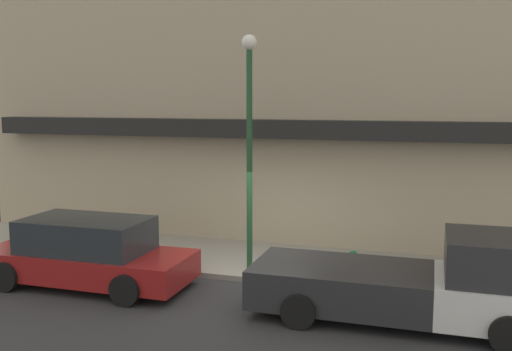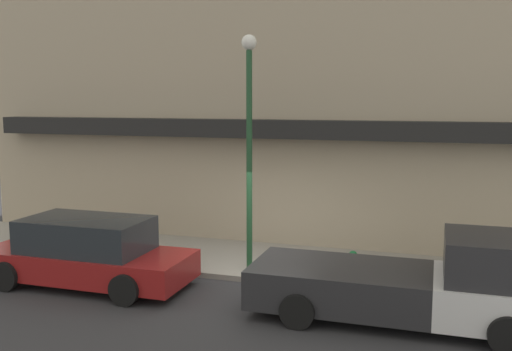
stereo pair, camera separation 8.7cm
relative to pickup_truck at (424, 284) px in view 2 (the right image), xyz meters
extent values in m
plane|color=#2D2D30|center=(-3.77, 1.23, -0.77)|extent=(80.00, 80.00, 0.00)
cube|color=gray|center=(-3.77, 2.83, -0.70)|extent=(36.00, 3.20, 0.13)
cube|color=tan|center=(-3.77, 5.93, 3.89)|extent=(19.80, 3.00, 9.32)
cube|color=black|center=(-3.77, 4.13, 2.63)|extent=(18.22, 0.60, 0.50)
cube|color=silver|center=(1.32, 0.00, -0.18)|extent=(2.31, 1.97, 0.76)
cube|color=#262628|center=(1.32, 0.00, 0.60)|extent=(1.96, 1.82, 0.79)
cube|color=#262628|center=(-1.57, 0.00, -0.18)|extent=(3.47, 1.97, 0.76)
cylinder|color=black|center=(1.38, 0.99, -0.44)|extent=(0.66, 0.22, 0.66)
cylinder|color=black|center=(1.38, -0.99, -0.44)|extent=(0.66, 0.22, 0.66)
cylinder|color=black|center=(-2.21, 0.99, -0.44)|extent=(0.66, 0.22, 0.66)
cylinder|color=black|center=(-2.21, -0.99, -0.44)|extent=(0.66, 0.22, 0.66)
cube|color=maroon|center=(-7.36, 0.00, -0.27)|extent=(4.82, 1.82, 0.61)
cube|color=#23282D|center=(-7.36, 0.00, 0.41)|extent=(2.79, 1.63, 0.74)
cylinder|color=black|center=(-5.86, 0.91, -0.44)|extent=(0.66, 0.22, 0.66)
cylinder|color=black|center=(-5.86, -0.91, -0.44)|extent=(0.66, 0.22, 0.66)
cylinder|color=black|center=(-8.85, 0.91, -0.44)|extent=(0.66, 0.22, 0.66)
cylinder|color=black|center=(-8.85, -0.91, -0.44)|extent=(0.66, 0.22, 0.66)
cylinder|color=#196633|center=(-1.63, 2.08, -0.42)|extent=(0.21, 0.21, 0.44)
sphere|color=#196633|center=(-1.63, 2.08, -0.14)|extent=(0.20, 0.20, 0.20)
cylinder|color=#1E4728|center=(-4.09, 1.90, 1.96)|extent=(0.14, 0.14, 5.20)
sphere|color=silver|center=(-4.09, 1.90, 4.74)|extent=(0.36, 0.36, 0.36)
camera|label=1|loc=(0.05, -10.84, 3.44)|focal=40.00mm
camera|label=2|loc=(0.14, -10.82, 3.44)|focal=40.00mm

